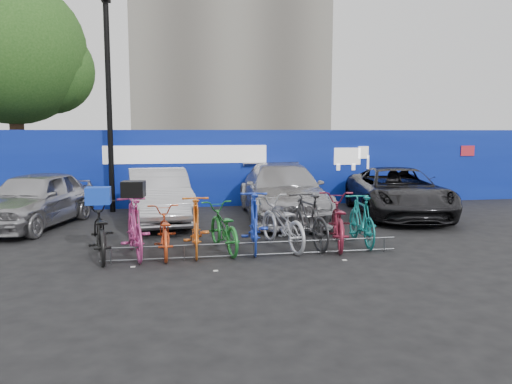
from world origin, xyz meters
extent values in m
plane|color=black|center=(0.00, 0.00, 0.00)|extent=(100.00, 100.00, 0.00)
cube|color=#0A1E94|center=(0.00, 6.00, 1.20)|extent=(22.00, 0.15, 2.40)
cube|color=white|center=(-1.00, 5.90, 1.65)|extent=(5.00, 0.02, 0.55)
cube|color=white|center=(4.20, 5.90, 1.55)|extent=(1.20, 0.02, 0.90)
cube|color=red|center=(8.50, 5.90, 1.70)|extent=(0.50, 0.02, 0.35)
cylinder|color=#382314|center=(-7.00, 10.00, 2.00)|extent=(0.50, 0.50, 4.00)
sphere|color=#1F4C17|center=(-7.00, 10.00, 5.20)|extent=(5.20, 5.20, 5.20)
sphere|color=#1F4C17|center=(-5.80, 10.30, 4.60)|extent=(3.20, 3.20, 3.20)
cylinder|color=black|center=(-3.20, 5.40, 3.00)|extent=(0.16, 0.16, 6.00)
cylinder|color=#595B60|center=(0.00, -0.60, 0.28)|extent=(5.60, 0.03, 0.03)
cylinder|color=#595B60|center=(0.00, -0.60, 0.05)|extent=(5.60, 0.03, 0.03)
cylinder|color=#595B60|center=(-2.60, -0.60, 0.14)|extent=(0.03, 0.03, 0.28)
cylinder|color=#595B60|center=(-1.30, -0.60, 0.14)|extent=(0.03, 0.03, 0.28)
cylinder|color=#595B60|center=(0.00, -0.60, 0.14)|extent=(0.03, 0.03, 0.28)
cylinder|color=#595B60|center=(1.30, -0.60, 0.14)|extent=(0.03, 0.03, 0.28)
cylinder|color=#595B60|center=(2.60, -0.60, 0.14)|extent=(0.03, 0.03, 0.28)
imported|color=#A3A2A6|center=(-4.83, 3.31, 0.70)|extent=(2.70, 4.38, 1.39)
imported|color=#BABAC0|center=(-1.83, 3.45, 0.69)|extent=(1.87, 4.31, 1.38)
imported|color=#ACACB0|center=(1.48, 3.50, 0.74)|extent=(2.39, 5.19, 1.47)
imported|color=black|center=(4.74, 3.33, 0.67)|extent=(3.08, 5.16, 1.34)
imported|color=black|center=(-2.84, -0.15, 0.51)|extent=(1.01, 2.03, 1.02)
imported|color=#CB408A|center=(-2.20, -0.15, 0.57)|extent=(0.88, 1.95, 1.13)
imported|color=#D4491D|center=(-1.66, -0.14, 0.46)|extent=(0.66, 1.76, 0.91)
imported|color=orange|center=(-1.05, -0.11, 0.56)|extent=(0.61, 1.87, 1.11)
imported|color=#1F782B|center=(-0.52, -0.02, 0.47)|extent=(0.92, 1.87, 0.94)
imported|color=blue|center=(0.10, -0.02, 0.59)|extent=(0.82, 2.01, 1.17)
imported|color=#B9BBC1|center=(0.67, 0.05, 0.52)|extent=(1.09, 2.08, 1.04)
imported|color=#29292B|center=(1.23, 0.04, 0.56)|extent=(0.81, 1.92, 1.12)
imported|color=maroon|center=(1.83, -0.01, 0.53)|extent=(1.21, 2.15, 1.07)
imported|color=#147F7D|center=(2.37, 0.05, 0.53)|extent=(0.64, 1.79, 1.06)
cube|color=blue|center=(-2.84, -0.15, 1.17)|extent=(0.45, 0.35, 0.31)
cube|color=black|center=(-2.20, -0.15, 1.28)|extent=(0.45, 0.41, 0.30)
camera|label=1|loc=(-1.54, -9.62, 2.35)|focal=35.00mm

